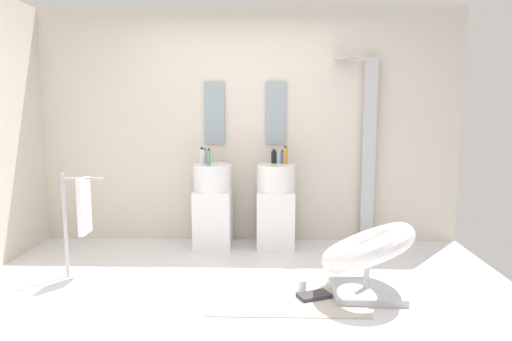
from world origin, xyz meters
The scene contains 18 objects.
ground_plane centered at (0.00, 0.00, -0.02)m, with size 4.80×3.60×0.04m, color silver.
rear_partition centered at (0.00, 1.65, 1.30)m, with size 4.80×0.10×2.60m, color beige.
pedestal_sink_left centered at (-0.34, 1.31, 0.46)m, with size 0.41×0.41×1.01m.
pedestal_sink_right centered at (0.34, 1.31, 0.46)m, with size 0.41×0.41×1.01m.
vanity_mirror_left centered at (-0.34, 1.58, 1.45)m, with size 0.22×0.03×0.68m, color #8C9EA8.
vanity_mirror_right centered at (0.34, 1.58, 1.45)m, with size 0.22×0.03×0.68m, color #8C9EA8.
shower_column centered at (1.35, 1.53, 1.08)m, with size 0.49×0.24×2.05m.
lounge_chair centered at (1.06, 0.03, 0.35)m, with size 1.04×1.04×0.65m.
towel_rack centered at (-1.40, 0.37, 0.63)m, with size 0.37×0.22×0.95m.
area_rug centered at (0.41, -0.02, 0.01)m, with size 1.22×0.77×0.01m, color beige.
magazine_charcoal centered at (0.63, -0.05, 0.02)m, with size 0.25×0.15×0.03m, color #38383D.
coffee_mug centered at (0.54, 0.06, 0.06)m, with size 0.07×0.07×0.10m, color white.
soap_bottle_grey centered at (-0.43, 1.39, 0.99)m, with size 0.05×0.05×0.16m.
soap_bottle_black centered at (0.32, 1.42, 0.98)m, with size 0.06×0.06×0.15m.
soap_bottle_green centered at (-0.36, 1.20, 0.99)m, with size 0.04×0.04×0.18m.
soap_bottle_blue centered at (0.41, 1.41, 0.98)m, with size 0.04×0.04×0.14m.
soap_bottle_clear centered at (-0.45, 1.31, 1.00)m, with size 0.05×0.05×0.18m.
soap_bottle_amber centered at (0.44, 1.38, 1.00)m, with size 0.05×0.05×0.20m.
Camera 1 is at (0.27, -3.56, 1.52)m, focal length 32.22 mm.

